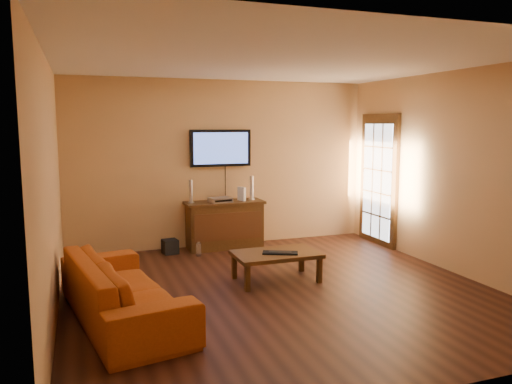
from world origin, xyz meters
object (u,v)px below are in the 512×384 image
game_console (242,194)px  speaker_right (252,189)px  media_console (225,225)px  sofa (123,278)px  coffee_table (276,256)px  av_receiver (220,200)px  speaker_left (191,192)px  television (221,148)px  keyboard (280,253)px  bottle (199,249)px  subwoofer (170,247)px

game_console → speaker_right: bearing=-12.0°
media_console → sofa: sofa is taller
coffee_table → av_receiver: size_ratio=3.19×
speaker_left → coffee_table: bearing=-70.3°
television → keyboard: television is taller
keyboard → sofa: bearing=-163.7°
sofa → bottle: 2.55m
speaker_right → speaker_left: bearing=179.3°
sofa → speaker_right: size_ratio=5.62×
coffee_table → game_console: size_ratio=4.87×
television → speaker_right: television is taller
keyboard → subwoofer: bearing=119.7°
coffee_table → av_receiver: bearing=97.2°
television → av_receiver: size_ratio=2.96×
coffee_table → av_receiver: (-0.23, 1.82, 0.47)m
television → av_receiver: bearing=-108.0°
game_console → av_receiver: bearing=163.9°
av_receiver → subwoofer: size_ratio=1.54×
coffee_table → speaker_right: 2.02m
av_receiver → keyboard: 1.96m
bottle → television: bearing=47.2°
media_console → coffee_table: bearing=-85.5°
game_console → subwoofer: 1.41m
speaker_right → keyboard: size_ratio=0.83×
game_console → coffee_table: bearing=-116.5°
coffee_table → sofa: sofa is taller
television → keyboard: 2.48m
game_console → keyboard: 2.00m
coffee_table → subwoofer: bearing=120.2°
television → game_console: television is taller
speaker_right → media_console: bearing=-176.8°
television → coffee_table: 2.44m
speaker_right → av_receiver: speaker_right is taller
sofa → subwoofer: sofa is taller
subwoofer → bottle: (0.39, -0.29, -0.01)m
television → speaker_left: 0.88m
television → bottle: bearing=-132.8°
subwoofer → bottle: bottle is taller
keyboard → speaker_right: bearing=81.3°
television → subwoofer: television is taller
av_receiver → bottle: 0.88m
game_console → sofa: bearing=-152.0°
speaker_right → game_console: speaker_right is taller
speaker_left → av_receiver: 0.48m
speaker_left → av_receiver: speaker_left is taller
sofa → speaker_right: speaker_right is taller
game_console → bottle: (-0.80, -0.35, -0.77)m
television → sofa: 3.47m
game_console → bottle: game_console is taller
speaker_right → subwoofer: 1.61m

